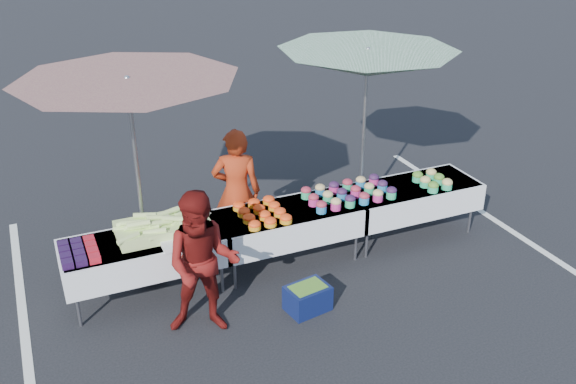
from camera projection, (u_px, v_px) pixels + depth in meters
name	position (u px, v px, depth m)	size (l,w,h in m)	color
ground	(288.00, 262.00, 8.25)	(80.00, 80.00, 0.00)	black
stripe_left	(24.00, 323.00, 7.09)	(0.10, 5.00, 0.00)	silver
stripe_right	(487.00, 215.00, 9.41)	(0.10, 5.00, 0.00)	silver
table_left	(144.00, 252.00, 7.35)	(1.86, 0.81, 0.75)	white
table_center	(288.00, 222.00, 8.00)	(1.86, 0.81, 0.75)	white
table_right	(410.00, 197.00, 8.65)	(1.86, 0.81, 0.75)	white
berry_punnets	(79.00, 252.00, 6.95)	(0.40, 0.54, 0.08)	black
corn_pile	(162.00, 227.00, 7.36)	(1.16, 0.57, 0.26)	#B0E173
plastic_bags	(175.00, 244.00, 7.12)	(0.30, 0.25, 0.05)	white
carrot_bowls	(262.00, 212.00, 7.77)	(0.55, 0.69, 0.11)	orange
potato_cups	(349.00, 192.00, 8.20)	(1.14, 0.58, 0.16)	teal
bean_baskets	(432.00, 180.00, 8.56)	(0.36, 0.50, 0.15)	#2BAF71
vendor	(237.00, 192.00, 8.16)	(0.62, 0.41, 1.70)	#9D2D12
customer	(203.00, 264.00, 6.68)	(0.79, 0.62, 1.63)	#61110E
umbrella_left	(129.00, 97.00, 6.96)	(2.62, 2.62, 2.54)	black
umbrella_right	(367.00, 64.00, 8.48)	(2.92, 2.92, 2.47)	black
storage_bin	(308.00, 298.00, 7.26)	(0.52, 0.42, 0.31)	#0D1643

